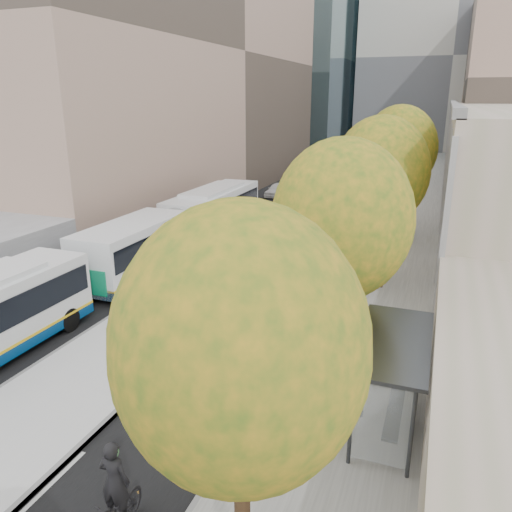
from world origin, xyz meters
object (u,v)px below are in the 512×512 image
at_px(cyclist, 117,502).
at_px(bus_far, 185,225).
at_px(distant_car, 277,190).
at_px(bus_shelter, 400,356).

bearing_deg(cyclist, bus_far, 111.40).
bearing_deg(distant_car, cyclist, -72.79).
relative_size(bus_shelter, bus_far, 0.25).
bearing_deg(bus_shelter, cyclist, -131.07).
relative_size(cyclist, distant_car, 0.64).
bearing_deg(bus_shelter, distant_car, 113.45).
xyz_separation_m(bus_far, cyclist, (8.28, -18.52, -0.75)).
distance_m(bus_shelter, distant_car, 33.86).
relative_size(bus_far, distant_car, 4.87).
bearing_deg(bus_shelter, bus_far, 135.89).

